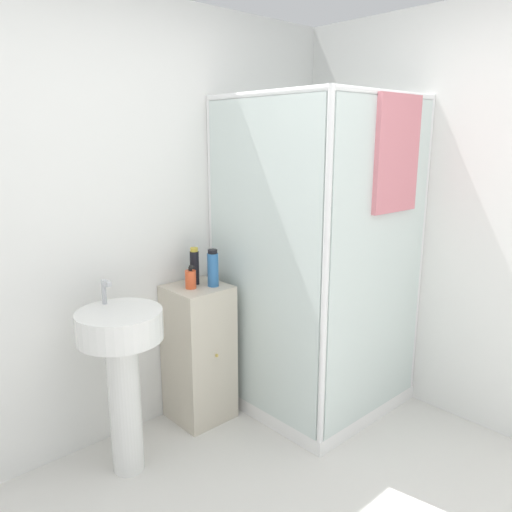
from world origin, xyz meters
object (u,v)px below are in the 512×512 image
object	(u,v)px
sink	(122,360)
soap_dispenser	(191,279)
shampoo_bottle_tall_black	(195,266)
shampoo_bottle_blue	(213,268)

from	to	relation	value
sink	soap_dispenser	distance (m)	0.64
sink	shampoo_bottle_tall_black	world-z (taller)	shampoo_bottle_tall_black
soap_dispenser	shampoo_bottle_blue	xyz separation A→B (m)	(0.13, -0.05, 0.05)
soap_dispenser	shampoo_bottle_tall_black	world-z (taller)	shampoo_bottle_tall_black
shampoo_bottle_blue	soap_dispenser	bearing A→B (deg)	157.02
soap_dispenser	shampoo_bottle_blue	world-z (taller)	shampoo_bottle_blue
shampoo_bottle_tall_black	shampoo_bottle_blue	xyz separation A→B (m)	(0.06, -0.11, -0.00)
soap_dispenser	sink	bearing A→B (deg)	-164.38
soap_dispenser	shampoo_bottle_tall_black	size ratio (longest dim) A/B	0.62
sink	shampoo_bottle_tall_black	distance (m)	0.74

